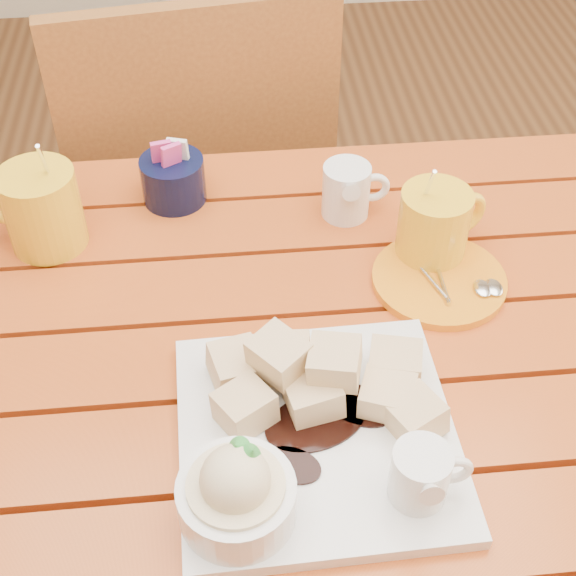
{
  "coord_description": "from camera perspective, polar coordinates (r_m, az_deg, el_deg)",
  "views": [
    {
      "loc": [
        -0.08,
        -0.59,
        1.43
      ],
      "look_at": [
        -0.02,
        0.03,
        0.82
      ],
      "focal_mm": 50.0,
      "sensor_mm": 36.0,
      "label": 1
    }
  ],
  "objects": [
    {
      "name": "cream_pitcher",
      "position": [
        1.06,
        4.28,
        6.98
      ],
      "size": [
        0.09,
        0.08,
        0.08
      ],
      "rotation": [
        0.0,
        0.0,
        0.03
      ],
      "color": "white",
      "rests_on": "table"
    },
    {
      "name": "dessert_plate",
      "position": [
        0.79,
        1.04,
        -10.64
      ],
      "size": [
        0.28,
        0.28,
        0.11
      ],
      "rotation": [
        0.0,
        0.0,
        0.02
      ],
      "color": "white",
      "rests_on": "table"
    },
    {
      "name": "coffee_mug_right",
      "position": [
        1.0,
        10.42,
        4.47
      ],
      "size": [
        0.12,
        0.09,
        0.15
      ],
      "rotation": [
        0.0,
        0.0,
        0.42
      ],
      "color": "yellow",
      "rests_on": "table"
    },
    {
      "name": "sugar_caddy",
      "position": [
        1.1,
        -8.17,
        7.71
      ],
      "size": [
        0.09,
        0.09,
        0.09
      ],
      "color": "black",
      "rests_on": "table"
    },
    {
      "name": "coffee_mug_left",
      "position": [
        1.05,
        -17.22,
        5.49
      ],
      "size": [
        0.13,
        0.1,
        0.16
      ],
      "rotation": [
        0.0,
        0.0,
        -0.32
      ],
      "color": "yellow",
      "rests_on": "table"
    },
    {
      "name": "table",
      "position": [
        0.98,
        1.08,
        -8.67
      ],
      "size": [
        1.2,
        0.79,
        0.75
      ],
      "color": "#A53F15",
      "rests_on": "ground"
    },
    {
      "name": "chair_far",
      "position": [
        1.51,
        -6.29,
        6.88
      ],
      "size": [
        0.5,
        0.5,
        0.93
      ],
      "rotation": [
        0.0,
        0.0,
        3.28
      ],
      "color": "brown",
      "rests_on": "ground"
    },
    {
      "name": "orange_saucer",
      "position": [
        0.99,
        10.77,
        0.56
      ],
      "size": [
        0.16,
        0.16,
        0.02
      ],
      "rotation": [
        0.0,
        0.0,
        0.13
      ],
      "color": "orange",
      "rests_on": "table"
    }
  ]
}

